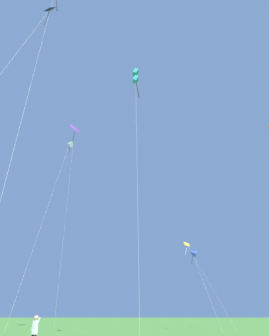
{
  "coord_description": "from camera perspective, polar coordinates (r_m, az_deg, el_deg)",
  "views": [
    {
      "loc": [
        -2.95,
        -4.12,
        1.73
      ],
      "look_at": [
        -3.05,
        30.2,
        17.66
      ],
      "focal_mm": 33.77,
      "sensor_mm": 36.0,
      "label": 1
    }
  ],
  "objects": [
    {
      "name": "kite_yellow_diamond",
      "position": [
        49.64,
        9.99,
        -14.29
      ],
      "size": [
        3.93,
        9.6,
        11.9
      ],
      "color": "yellow",
      "rests_on": "ground_plane"
    },
    {
      "name": "person_in_red_shirt",
      "position": [
        18.17,
        -17.37,
        -26.17
      ],
      "size": [
        0.52,
        0.32,
        1.69
      ],
      "color": "black",
      "rests_on": "ground_plane"
    },
    {
      "name": "kite_white_distant",
      "position": [
        48.98,
        -11.55,
        4.2
      ],
      "size": [
        2.37,
        10.79,
        25.76
      ],
      "color": "white",
      "rests_on": "ground_plane"
    },
    {
      "name": "kite_teal_box",
      "position": [
        32.8,
        0.36,
        16.04
      ],
      "size": [
        0.67,
        5.07,
        24.24
      ],
      "color": "teal",
      "rests_on": "ground_plane"
    },
    {
      "name": "kite_blue_delta",
      "position": [
        43.26,
        10.59,
        -14.81
      ],
      "size": [
        1.89,
        7.01,
        9.55
      ],
      "color": "blue",
      "rests_on": "ground_plane"
    },
    {
      "name": "kite_black_large",
      "position": [
        28.68,
        -16.95,
        23.26
      ],
      "size": [
        4.19,
        8.14,
        25.96
      ],
      "color": "black",
      "rests_on": "ground_plane"
    },
    {
      "name": "kite_purple_streamer",
      "position": [
        51.44,
        -10.73,
        5.66
      ],
      "size": [
        1.54,
        5.63,
        29.82
      ],
      "color": "purple",
      "rests_on": "ground_plane"
    }
  ]
}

